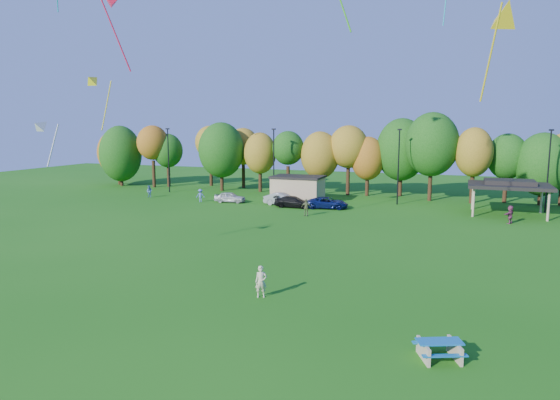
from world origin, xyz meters
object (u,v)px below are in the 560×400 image
(car_d, at_px, (293,202))
(car_b, at_px, (282,199))
(car_c, at_px, (328,203))
(picnic_table, at_px, (439,348))
(kite_flyer, at_px, (261,282))
(car_a, at_px, (230,197))

(car_d, bearing_deg, car_b, 55.19)
(car_c, bearing_deg, car_b, 74.29)
(picnic_table, bearing_deg, kite_flyer, 132.90)
(kite_flyer, distance_m, car_c, 30.59)
(car_b, height_order, car_c, car_b)
(kite_flyer, distance_m, car_b, 32.45)
(picnic_table, bearing_deg, car_b, 96.31)
(picnic_table, relative_size, car_d, 0.51)
(car_a, distance_m, car_d, 8.69)
(car_a, relative_size, car_c, 0.82)
(picnic_table, distance_m, car_c, 37.36)
(picnic_table, xyz_separation_m, kite_flyer, (-9.72, 4.36, 0.44))
(picnic_table, distance_m, car_b, 40.37)
(car_d, bearing_deg, kite_flyer, -165.56)
(car_a, xyz_separation_m, car_d, (8.64, -0.90, -0.00))
(car_c, xyz_separation_m, car_d, (-3.93, -0.65, -0.00))
(kite_flyer, relative_size, car_a, 0.47)
(car_b, distance_m, car_d, 2.19)
(picnic_table, relative_size, car_b, 0.52)
(car_b, bearing_deg, picnic_table, -152.31)
(car_a, bearing_deg, kite_flyer, -158.38)
(kite_flyer, bearing_deg, car_b, 83.49)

